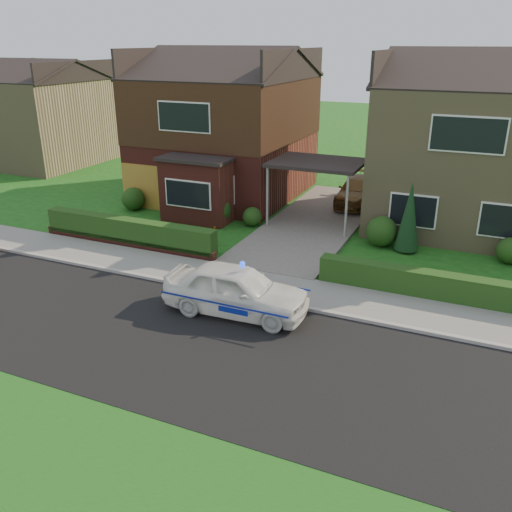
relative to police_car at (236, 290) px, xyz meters
The scene contains 25 objects.
ground 2.26m from the police_car, 102.13° to the right, with size 120.00×120.00×0.00m, color #165015.
road 2.26m from the police_car, 102.13° to the right, with size 60.00×6.00×0.02m, color black.
kerb 1.25m from the police_car, 115.16° to the left, with size 60.00×0.16×0.12m, color #9E9993.
sidewalk 2.17m from the police_car, 102.63° to the left, with size 60.00×2.00×0.10m, color slate.
grass_verge 7.14m from the police_car, 93.63° to the right, with size 60.00×4.00×0.01m, color #165015.
driveway 8.94m from the police_car, 92.89° to the left, with size 3.80×12.00×0.12m, color #666059.
house_left 13.70m from the police_car, 117.82° to the left, with size 7.50×9.53×7.25m.
house_right 13.37m from the police_car, 65.79° to the left, with size 7.50×8.06×7.25m.
carport_link 9.08m from the police_car, 92.91° to the left, with size 3.80×3.00×2.77m.
garage_door 11.73m from the police_car, 137.87° to the left, with size 2.20×0.10×2.10m, color olive.
dwarf_wall 7.05m from the police_car, 152.83° to the left, with size 7.70×0.25×0.36m, color maroon.
hedge_left 7.13m from the police_car, 151.75° to the left, with size 7.50×0.55×0.90m, color #133B14.
hedge_right 6.31m from the police_car, 31.34° to the left, with size 7.50×0.55×0.80m, color #133B14.
shrub_left_far 11.62m from the police_car, 140.39° to the left, with size 1.08×1.08×1.08m, color #133B14.
shrub_left_mid 8.47m from the police_car, 121.69° to the left, with size 1.32×1.32×1.32m, color #133B14.
shrub_left_near 8.04m from the police_car, 110.79° to the left, with size 0.84×0.84×0.84m, color #133B14.
shrub_right_near 7.81m from the police_car, 69.38° to the left, with size 1.20×1.20×1.20m, color #133B14.
shrub_right_mid 10.44m from the police_car, 45.22° to the left, with size 0.96×0.96×0.96m, color #133B14.
conifer_a 8.06m from the police_car, 62.18° to the left, with size 0.90×0.90×2.60m, color black.
neighbour_left 24.80m from the police_car, 145.78° to the left, with size 6.50×7.00×5.20m, color #95835B.
police_car is the anchor object (origin of this frame).
driveway_car 12.42m from the police_car, 87.46° to the left, with size 1.74×4.28×1.24m, color brown.
potted_plant_a 5.83m from the police_car, 134.85° to the left, with size 0.44×0.30×0.83m, color gray.
potted_plant_b 5.91m from the police_car, 125.22° to the left, with size 0.33×0.41×0.74m, color gray.
potted_plant_c 4.94m from the police_car, 126.80° to the left, with size 0.37×0.37×0.66m, color gray.
Camera 1 is at (6.73, -10.73, 7.52)m, focal length 38.00 mm.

